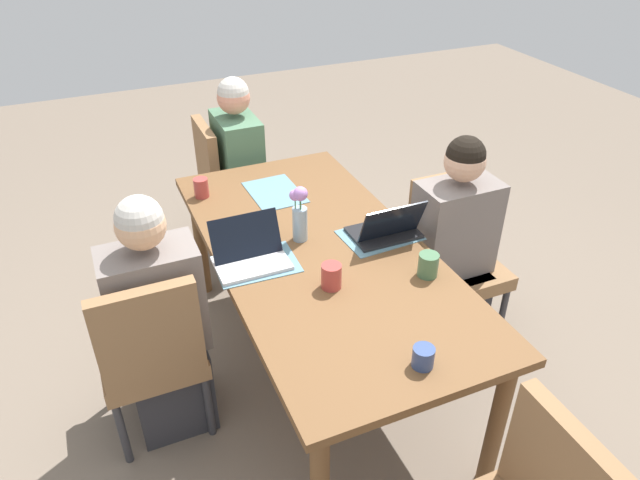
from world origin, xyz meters
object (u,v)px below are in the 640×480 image
Objects in this scene: person_near_left_far at (161,331)px; laptop_near_left_far at (250,255)px; coffee_mug_near_left at (423,357)px; person_head_left_left_near at (240,179)px; dining_table at (320,263)px; coffee_mug_centre_right at (428,265)px; flower_vase at (300,211)px; coffee_mug_centre_left at (331,276)px; chair_far_left_mid at (452,250)px; coffee_mug_near_right at (201,188)px; chair_head_left_left_near at (227,181)px; laptop_far_left_mid at (386,229)px; person_far_left_mid at (451,256)px; chair_near_left_far at (151,350)px.

person_near_left_far is 3.73× the size of laptop_near_left_far.
person_head_left_left_near is at bearing -178.48° from coffee_mug_near_left.
coffee_mug_near_left reaches higher than dining_table.
coffee_mug_centre_right is at bearing 43.19° from dining_table.
person_near_left_far is at bearing -135.78° from coffee_mug_near_left.
coffee_mug_centre_left is at bearing -2.31° from flower_vase.
laptop_near_left_far is at bearing -71.45° from flower_vase.
coffee_mug_near_right is at bearing -119.05° from chair_far_left_mid.
chair_head_left_left_near is (-1.33, -0.09, -0.18)m from dining_table.
person_head_left_left_near is 11.31× the size of coffee_mug_centre_right.
flower_vase reaches higher than chair_far_left_mid.
chair_far_left_mid is 0.57m from laptop_far_left_mid.
coffee_mug_near_right is 1.04m from coffee_mug_centre_left.
laptop_near_left_far is 3.97× the size of coffee_mug_near_left.
chair_far_left_mid is at bearing 100.59° from laptop_far_left_mid.
laptop_near_left_far reaches higher than coffee_mug_centre_right.
laptop_near_left_far is at bearing -139.26° from coffee_mug_centre_left.
coffee_mug_near_left is 0.55m from coffee_mug_centre_right.
coffee_mug_centre_left reaches higher than coffee_mug_centre_right.
flower_vase reaches higher than coffee_mug_centre_right.
coffee_mug_centre_right is (1.08, 0.72, 0.00)m from coffee_mug_near_right.
person_far_left_mid reaches higher than laptop_near_left_far.
coffee_mug_centre_right is at bearing 75.91° from chair_near_left_far.
chair_near_left_far is 8.52× the size of coffee_mug_centre_right.
coffee_mug_centre_left is 0.42m from coffee_mug_centre_right.
chair_head_left_left_near is at bearing 152.54° from chair_near_left_far.
laptop_near_left_far is at bearing -10.28° from chair_head_left_left_near.
laptop_far_left_mid is at bearing 17.10° from chair_head_left_left_near.
dining_table is 18.53× the size of coffee_mug_centre_right.
chair_head_left_left_near is at bearing -178.24° from flower_vase.
person_far_left_mid reaches higher than coffee_mug_near_right.
laptop_near_left_far is 1.00× the size of laptop_far_left_mid.
coffee_mug_near_left is at bearing -33.81° from coffee_mug_centre_right.
person_near_left_far is 0.82m from flower_vase.
person_near_left_far is 1.18m from coffee_mug_near_left.
chair_head_left_left_near is 0.75× the size of person_near_left_far.
person_far_left_mid is at bearing 56.89° from coffee_mug_near_right.
dining_table is 2.18× the size of chair_far_left_mid.
coffee_mug_centre_left is at bearing 68.07° from person_near_left_far.
flower_vase is at bearing 177.69° from coffee_mug_centre_left.
coffee_mug_centre_right is at bearing -46.75° from chair_far_left_mid.
laptop_near_left_far is at bearing -120.03° from coffee_mug_centre_right.
person_near_left_far is (-0.07, 0.06, 0.03)m from chair_near_left_far.
person_far_left_mid is at bearing 131.80° from coffee_mug_centre_right.
chair_head_left_left_near reaches higher than coffee_mug_centre_right.
person_far_left_mid reaches higher than flower_vase.
chair_far_left_mid reaches higher than coffee_mug_centre_left.
coffee_mug_centre_left is at bearing -71.93° from person_far_left_mid.
person_near_left_far is at bearing -90.58° from person_far_left_mid.
coffee_mug_centre_left is (0.25, -0.40, 0.01)m from laptop_far_left_mid.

